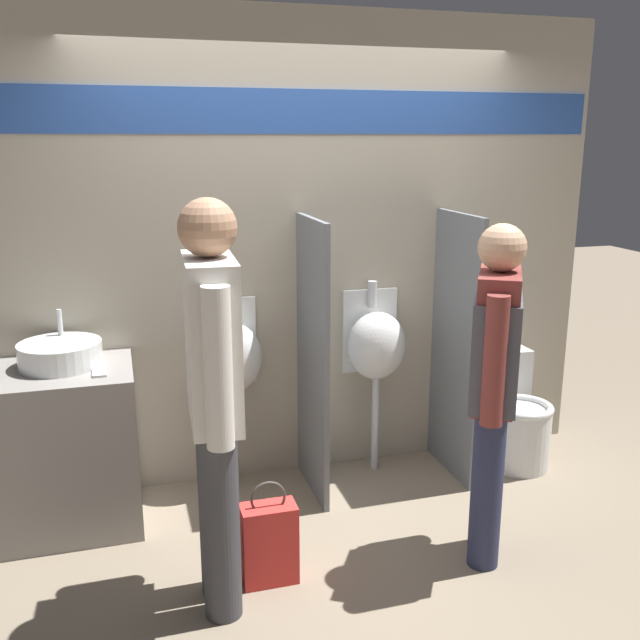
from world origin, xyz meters
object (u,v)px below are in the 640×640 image
at_px(urinal_near_counter, 230,358).
at_px(toilet, 515,419).
at_px(sink_basin, 60,354).
at_px(urinal_far, 376,346).
at_px(person_in_vest, 494,372).
at_px(shopping_bag, 269,542).
at_px(cell_phone, 100,372).
at_px(person_with_lanyard, 214,393).

bearing_deg(urinal_near_counter, toilet, -5.52).
relative_size(sink_basin, urinal_far, 0.36).
height_order(person_in_vest, shopping_bag, person_in_vest).
relative_size(toilet, shopping_bag, 1.64).
bearing_deg(shopping_bag, person_in_vest, -4.62).
xyz_separation_m(cell_phone, person_in_vest, (1.77, -0.77, 0.09)).
bearing_deg(urinal_near_counter, shopping_bag, -89.67).
distance_m(sink_basin, person_in_vest, 2.18).
bearing_deg(person_in_vest, shopping_bag, 116.13).
height_order(toilet, person_with_lanyard, person_with_lanyard).
relative_size(urinal_far, shopping_bag, 2.32).
distance_m(urinal_near_counter, person_in_vest, 1.51).
height_order(urinal_near_counter, urinal_far, same).
bearing_deg(urinal_far, sink_basin, -176.40).
relative_size(urinal_far, person_in_vest, 0.71).
height_order(urinal_near_counter, person_with_lanyard, person_with_lanyard).
xyz_separation_m(toilet, person_in_vest, (-0.69, -0.89, 0.66)).
bearing_deg(urinal_near_counter, person_with_lanyard, -102.24).
height_order(urinal_far, shopping_bag, urinal_far).
bearing_deg(cell_phone, urinal_near_counter, 22.75).
relative_size(sink_basin, toilet, 0.50).
bearing_deg(person_in_vest, cell_phone, 97.32).
distance_m(person_with_lanyard, shopping_bag, 0.83).
xyz_separation_m(person_in_vest, person_with_lanyard, (-1.30, -0.01, 0.03)).
xyz_separation_m(urinal_far, person_with_lanyard, (-1.11, -1.07, 0.19)).
xyz_separation_m(sink_basin, cell_phone, (0.19, -0.18, -0.06)).
bearing_deg(urinal_far, toilet, -10.93).
bearing_deg(person_with_lanyard, urinal_far, -43.28).
relative_size(sink_basin, urinal_near_counter, 0.36).
distance_m(cell_phone, urinal_near_counter, 0.76).
xyz_separation_m(urinal_far, toilet, (0.88, -0.17, -0.50)).
bearing_deg(urinal_near_counter, cell_phone, -157.25).
bearing_deg(person_with_lanyard, shopping_bag, -65.67).
bearing_deg(toilet, shopping_bag, -155.38).
height_order(toilet, person_in_vest, person_in_vest).
distance_m(person_in_vest, person_with_lanyard, 1.30).
xyz_separation_m(cell_phone, urinal_far, (1.58, 0.29, -0.07)).
bearing_deg(toilet, cell_phone, -177.12).
bearing_deg(person_with_lanyard, toilet, -62.86).
height_order(cell_phone, urinal_near_counter, urinal_near_counter).
height_order(urinal_near_counter, person_in_vest, person_in_vest).
height_order(cell_phone, person_in_vest, person_in_vest).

